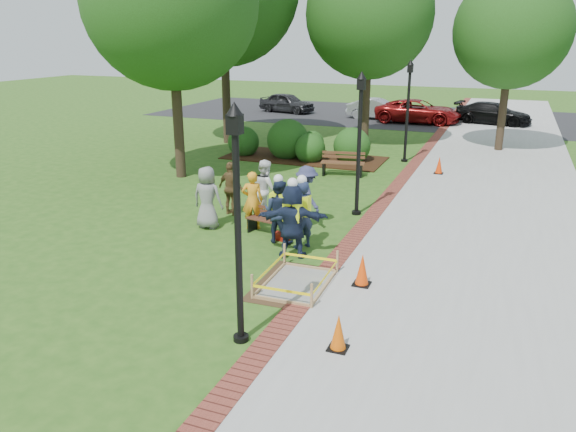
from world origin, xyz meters
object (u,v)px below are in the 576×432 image
at_px(cone_front, 338,333).
at_px(hivis_worker_a, 292,219).
at_px(wet_concrete_pad, 297,275).
at_px(lamp_near, 237,209).
at_px(hivis_worker_b, 302,212).
at_px(hivis_worker_c, 279,209).
at_px(bench_near, 270,226).

relative_size(cone_front, hivis_worker_a, 0.34).
relative_size(wet_concrete_pad, lamp_near, 0.55).
relative_size(hivis_worker_a, hivis_worker_b, 1.04).
bearing_deg(lamp_near, hivis_worker_c, 104.80).
height_order(cone_front, lamp_near, lamp_near).
height_order(lamp_near, hivis_worker_b, lamp_near).
height_order(wet_concrete_pad, hivis_worker_a, hivis_worker_a).
relative_size(cone_front, lamp_near, 0.16).
height_order(bench_near, lamp_near, lamp_near).
relative_size(wet_concrete_pad, hivis_worker_b, 1.21).
distance_m(lamp_near, hivis_worker_b, 5.02).
xyz_separation_m(cone_front, hivis_worker_c, (-3.02, 4.57, 0.59)).
bearing_deg(hivis_worker_c, bench_near, 134.59).
height_order(lamp_near, hivis_worker_a, lamp_near).
bearing_deg(wet_concrete_pad, cone_front, -54.03).
bearing_deg(hivis_worker_b, hivis_worker_c, 167.17).
distance_m(bench_near, hivis_worker_b, 1.49).
height_order(bench_near, hivis_worker_a, hivis_worker_a).
bearing_deg(cone_front, hivis_worker_c, 123.42).
distance_m(cone_front, hivis_worker_b, 5.02).
xyz_separation_m(lamp_near, hivis_worker_c, (-1.30, 4.91, -1.56)).
bearing_deg(wet_concrete_pad, hivis_worker_a, 114.50).
xyz_separation_m(wet_concrete_pad, cone_front, (1.61, -2.22, 0.10)).
bearing_deg(cone_front, hivis_worker_b, 117.66).
distance_m(wet_concrete_pad, bench_near, 3.36).
bearing_deg(lamp_near, bench_near, 108.02).
bearing_deg(hivis_worker_b, hivis_worker_a, -89.62).
xyz_separation_m(bench_near, hivis_worker_c, (0.45, -0.45, 0.69)).
xyz_separation_m(hivis_worker_a, hivis_worker_b, (-0.00, 0.66, -0.04)).
bearing_deg(lamp_near, wet_concrete_pad, 87.58).
height_order(lamp_near, hivis_worker_c, lamp_near).
bearing_deg(hivis_worker_b, lamp_near, -82.89).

